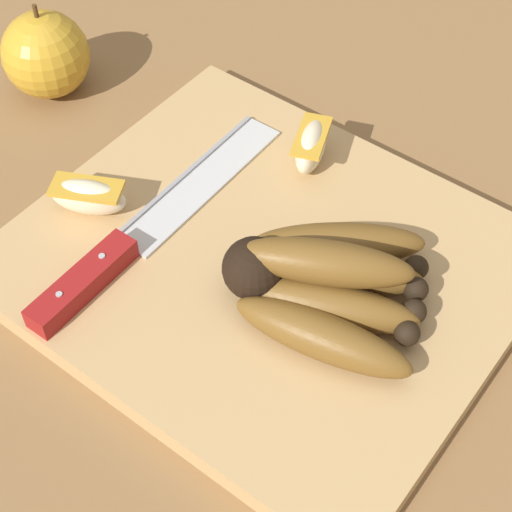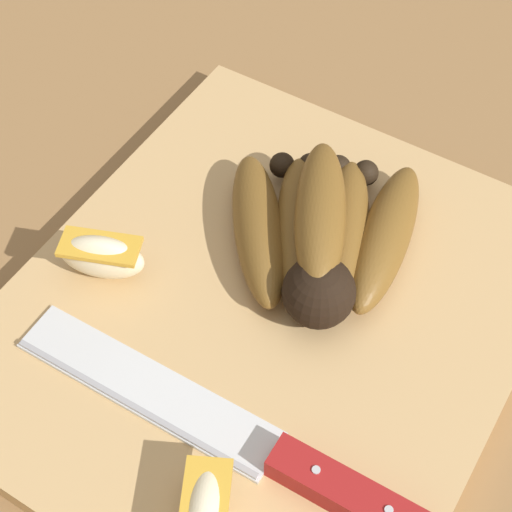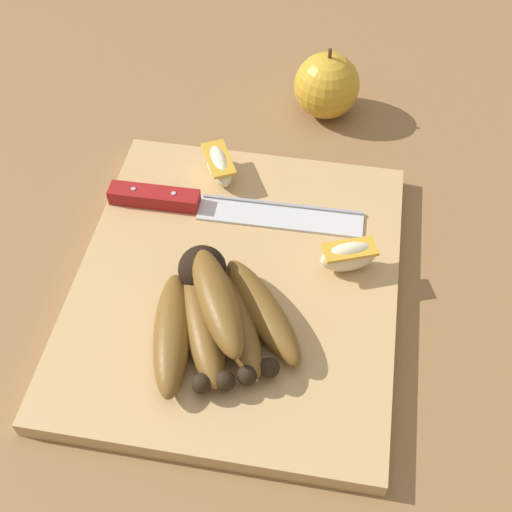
% 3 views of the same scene
% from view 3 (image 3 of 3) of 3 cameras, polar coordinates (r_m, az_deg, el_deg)
% --- Properties ---
extents(ground_plane, '(6.00, 6.00, 0.00)m').
position_cam_3_polar(ground_plane, '(0.70, -2.11, -2.92)').
color(ground_plane, olive).
extents(cutting_board, '(0.38, 0.32, 0.02)m').
position_cam_3_polar(cutting_board, '(0.70, -1.60, -2.24)').
color(cutting_board, tan).
rests_on(cutting_board, ground_plane).
extents(banana_bunch, '(0.17, 0.16, 0.06)m').
position_cam_3_polar(banana_bunch, '(0.64, -3.40, -4.81)').
color(banana_bunch, black).
rests_on(banana_bunch, cutting_board).
extents(chefs_knife, '(0.04, 0.28, 0.02)m').
position_cam_3_polar(chefs_knife, '(0.75, -4.93, 4.43)').
color(chefs_knife, silver).
rests_on(chefs_knife, cutting_board).
extents(apple_wedge_near, '(0.07, 0.05, 0.03)m').
position_cam_3_polar(apple_wedge_near, '(0.77, -3.13, 7.65)').
color(apple_wedge_near, beige).
rests_on(apple_wedge_near, cutting_board).
extents(apple_wedge_middle, '(0.04, 0.06, 0.04)m').
position_cam_3_polar(apple_wedge_middle, '(0.69, 7.81, -0.01)').
color(apple_wedge_middle, beige).
rests_on(apple_wedge_middle, cutting_board).
extents(whole_apple, '(0.08, 0.08, 0.09)m').
position_cam_3_polar(whole_apple, '(0.88, 5.97, 14.05)').
color(whole_apple, gold).
rests_on(whole_apple, ground_plane).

